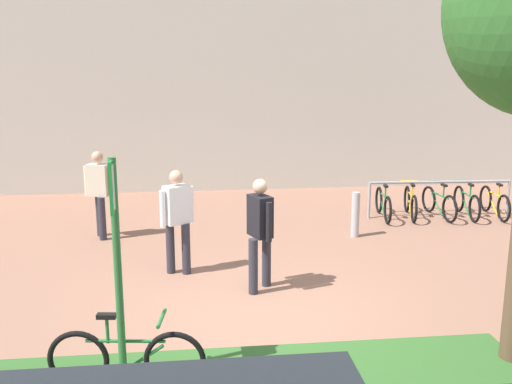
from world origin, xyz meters
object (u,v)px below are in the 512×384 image
person_suited_dark (260,227)px  bollard_steel (355,215)px  parking_sign_post (116,244)px  person_shirt_blue (177,215)px  person_shirt_white (99,189)px  bike_rack_cluster (439,202)px  bike_at_sign (127,359)px

person_suited_dark → bollard_steel: bearing=48.8°
parking_sign_post → bollard_steel: parking_sign_post is taller
person_shirt_blue → person_shirt_white: size_ratio=1.00×
parking_sign_post → bike_rack_cluster: parking_sign_post is taller
bike_rack_cluster → person_suited_dark: bearing=-139.9°
person_shirt_white → bollard_steel: bearing=-5.7°
bike_rack_cluster → person_shirt_blue: person_shirt_blue is taller
person_shirt_blue → person_shirt_white: bearing=125.6°
bike_at_sign → bike_rack_cluster: (6.17, 6.32, -0.00)m
parking_sign_post → person_shirt_white: size_ratio=1.46×
parking_sign_post → person_suited_dark: (1.75, 2.64, -0.65)m
bike_rack_cluster → person_suited_dark: 5.85m
person_shirt_blue → person_suited_dark: same height
bike_rack_cluster → person_shirt_white: bearing=-174.1°
parking_sign_post → person_shirt_white: (-1.03, 5.64, -0.65)m
bike_rack_cluster → person_suited_dark: person_suited_dark is taller
bike_rack_cluster → person_shirt_blue: 6.42m
person_shirt_blue → person_shirt_white: 2.65m
bollard_steel → person_shirt_blue: person_shirt_blue is taller
bike_at_sign → person_shirt_blue: bearing=82.0°
person_shirt_blue → bollard_steel: bearing=25.8°
parking_sign_post → person_shirt_blue: bearing=81.7°
bike_at_sign → bollard_steel: (3.91, 5.08, 0.10)m
person_shirt_white → parking_sign_post: bearing=-79.6°
parking_sign_post → bike_at_sign: parking_sign_post is taller
bike_rack_cluster → bollard_steel: (-2.26, -1.24, 0.10)m
bike_rack_cluster → person_shirt_white: 7.30m
parking_sign_post → person_shirt_blue: size_ratio=1.46×
bollard_steel → person_shirt_blue: bearing=-154.2°
bike_rack_cluster → person_shirt_white: (-7.24, -0.74, 0.64)m
parking_sign_post → bike_rack_cluster: size_ratio=0.78×
person_shirt_white → person_shirt_blue: bearing=-54.4°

